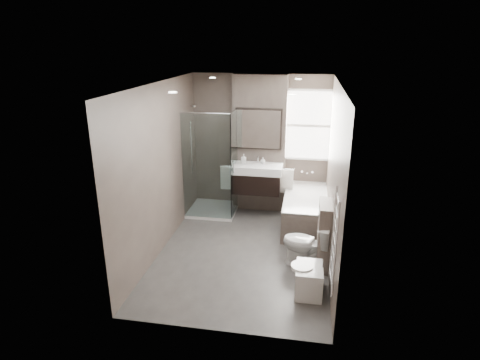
% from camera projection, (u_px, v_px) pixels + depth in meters
% --- Properties ---
extents(room, '(2.70, 3.90, 2.70)m').
position_uv_depth(room, '(244.00, 173.00, 5.96)').
color(room, '#454340').
rests_on(room, ground).
extents(vanity_pier, '(1.00, 0.25, 2.60)m').
position_uv_depth(vanity_pier, '(259.00, 144.00, 7.61)').
color(vanity_pier, '#564B44').
rests_on(vanity_pier, ground).
extents(vanity, '(0.95, 0.47, 0.66)m').
position_uv_depth(vanity, '(257.00, 178.00, 7.47)').
color(vanity, black).
rests_on(vanity, vanity_pier).
extents(mirror_cabinet, '(0.86, 0.08, 0.76)m').
position_uv_depth(mirror_cabinet, '(259.00, 129.00, 7.35)').
color(mirror_cabinet, black).
rests_on(mirror_cabinet, vanity_pier).
extents(towel_left, '(0.24, 0.06, 0.44)m').
position_uv_depth(towel_left, '(227.00, 178.00, 7.55)').
color(towel_left, silver).
rests_on(towel_left, vanity_pier).
extents(towel_right, '(0.24, 0.06, 0.44)m').
position_uv_depth(towel_right, '(287.00, 181.00, 7.37)').
color(towel_right, silver).
rests_on(towel_right, vanity_pier).
extents(shower_enclosure, '(0.90, 0.90, 2.00)m').
position_uv_depth(shower_enclosure, '(217.00, 190.00, 7.61)').
color(shower_enclosure, white).
rests_on(shower_enclosure, ground).
extents(bathtub, '(0.75, 1.60, 0.57)m').
position_uv_depth(bathtub, '(305.00, 209.00, 7.16)').
color(bathtub, '#564B44').
rests_on(bathtub, ground).
extents(window, '(0.98, 0.06, 1.33)m').
position_uv_depth(window, '(308.00, 125.00, 7.44)').
color(window, white).
rests_on(window, room).
extents(toilet, '(0.79, 0.57, 0.72)m').
position_uv_depth(toilet, '(307.00, 244.00, 5.85)').
color(toilet, white).
rests_on(toilet, ground).
extents(cistern_box, '(0.19, 0.55, 1.00)m').
position_uv_depth(cistern_box, '(324.00, 235.00, 5.80)').
color(cistern_box, '#564B44').
rests_on(cistern_box, ground).
extents(bidet, '(0.42, 0.48, 0.50)m').
position_uv_depth(bidet, '(308.00, 279.00, 5.26)').
color(bidet, white).
rests_on(bidet, ground).
extents(towel_radiator, '(0.03, 0.49, 1.10)m').
position_uv_depth(towel_radiator, '(335.00, 241.00, 4.33)').
color(towel_radiator, silver).
rests_on(towel_radiator, room).
extents(soap_bottle_a, '(0.08, 0.08, 0.18)m').
position_uv_depth(soap_bottle_a, '(244.00, 159.00, 7.42)').
color(soap_bottle_a, white).
rests_on(soap_bottle_a, vanity).
extents(soap_bottle_b, '(0.09, 0.09, 0.12)m').
position_uv_depth(soap_bottle_b, '(263.00, 160.00, 7.44)').
color(soap_bottle_b, white).
rests_on(soap_bottle_b, vanity).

